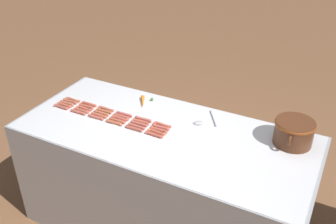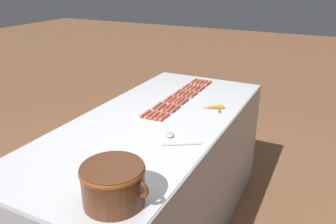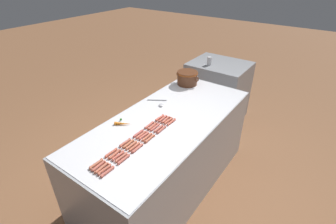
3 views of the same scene
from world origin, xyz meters
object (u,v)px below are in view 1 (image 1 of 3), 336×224
object	(u,v)px
hot_dog_5	(162,125)
hot_dog_24	(61,107)
hot_dog_7	(86,106)
hot_dog_16	(139,124)
hot_dog_20	(99,115)
serving_spoon	(204,121)
carrot	(143,102)
hot_dog_12	(67,103)
hot_dog_18	(64,105)
hot_dog_9	(122,116)
hot_dog_10	(141,122)
hot_dog_21	(117,120)
hot_dog_4	(143,119)
hot_dog_14	(101,113)
hot_dog_19	(81,110)
hot_dog_11	(161,127)
hot_dog_6	(70,101)
hot_dog_29	(154,135)
hot_dog_26	(96,117)
hot_dog_0	(73,100)
hot_dog_1	(89,104)
hot_dog_28	(134,129)
hot_dog_23	(156,132)
hot_dog_27	(114,123)
hot_dog_15	(120,118)
hot_dog_8	(104,111)
bean_pot	(294,131)
hot_dog_3	(124,114)
hot_dog_13	(84,108)
hot_dog_22	(137,126)
hot_dog_2	(106,109)
hot_dog_25	(78,112)

from	to	relation	value
hot_dog_5	hot_dog_24	world-z (taller)	same
hot_dog_7	hot_dog_16	bearing A→B (deg)	86.54
hot_dog_20	serving_spoon	world-z (taller)	hot_dog_20
hot_dog_5	carrot	xyz separation A→B (m)	(-0.22, -0.29, 0.00)
hot_dog_12	hot_dog_18	xyz separation A→B (m)	(0.03, 0.00, 0.00)
hot_dog_9	serving_spoon	bearing A→B (deg)	111.07
hot_dog_10	hot_dog_21	world-z (taller)	same
hot_dog_4	hot_dog_5	xyz separation A→B (m)	(0.00, 0.16, 0.00)
serving_spoon	hot_dog_14	bearing A→B (deg)	-71.07
hot_dog_19	serving_spoon	distance (m)	0.94
hot_dog_16	carrot	size ratio (longest dim) A/B	0.85
hot_dog_11	hot_dog_12	xyz separation A→B (m)	(0.03, -0.83, 0.00)
hot_dog_6	hot_dog_29	xyz separation A→B (m)	(0.11, 0.83, 0.00)
hot_dog_26	carrot	xyz separation A→B (m)	(-0.36, 0.20, 0.00)
hot_dog_0	hot_dog_24	world-z (taller)	same
hot_dog_16	hot_dog_24	xyz separation A→B (m)	(0.07, -0.66, 0.00)
hot_dog_6	hot_dog_10	bearing A→B (deg)	89.93
hot_dog_7	hot_dog_6	bearing A→B (deg)	-90.68
hot_dog_1	hot_dog_9	bearing A→B (deg)	83.54
hot_dog_0	serving_spoon	bearing A→B (deg)	99.92
hot_dog_6	hot_dog_10	size ratio (longest dim) A/B	1.00
hot_dog_4	hot_dog_28	xyz separation A→B (m)	(0.14, 0.00, 0.00)
hot_dog_12	hot_dog_23	bearing A→B (deg)	87.55
hot_dog_1	hot_dog_4	xyz separation A→B (m)	(-0.00, 0.50, 0.00)
hot_dog_20	hot_dog_27	size ratio (longest dim) A/B	1.00
hot_dog_5	hot_dog_18	bearing A→B (deg)	-83.14
hot_dog_7	hot_dog_15	xyz separation A→B (m)	(0.03, 0.33, 0.00)
hot_dog_24	hot_dog_27	size ratio (longest dim) A/B	1.00
hot_dog_8	hot_dog_19	distance (m)	0.18
hot_dog_24	hot_dog_28	distance (m)	0.67
bean_pot	carrot	size ratio (longest dim) A/B	2.01
hot_dog_3	hot_dog_6	bearing A→B (deg)	-86.42
hot_dog_16	hot_dog_9	bearing A→B (deg)	-99.88
carrot	hot_dog_20	bearing A→B (deg)	-30.84
hot_dog_12	hot_dog_19	size ratio (longest dim) A/B	1.00
hot_dog_1	hot_dog_23	xyz separation A→B (m)	(0.10, 0.66, 0.00)
hot_dog_10	hot_dog_13	size ratio (longest dim) A/B	1.00
hot_dog_0	hot_dog_29	xyz separation A→B (m)	(0.14, 0.82, 0.00)
carrot	hot_dog_23	bearing A→B (deg)	42.47
hot_dog_19	hot_dog_10	bearing A→B (deg)	98.25
hot_dog_14	hot_dog_28	size ratio (longest dim) A/B	1.00
hot_dog_9	hot_dog_22	bearing A→B (deg)	68.45
hot_dog_21	hot_dog_15	bearing A→B (deg)	-178.07
hot_dog_21	carrot	xyz separation A→B (m)	(-0.33, 0.03, 0.00)
hot_dog_12	hot_dog_2	bearing A→B (deg)	101.73
hot_dog_9	hot_dog_23	xyz separation A→B (m)	(0.07, 0.33, 0.00)
hot_dog_13	hot_dog_22	bearing A→B (deg)	86.21
hot_dog_7	hot_dog_14	xyz separation A→B (m)	(0.03, 0.17, 0.00)
hot_dog_15	hot_dog_27	xyz separation A→B (m)	(0.07, -0.00, 0.00)
hot_dog_7	hot_dog_25	distance (m)	0.10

